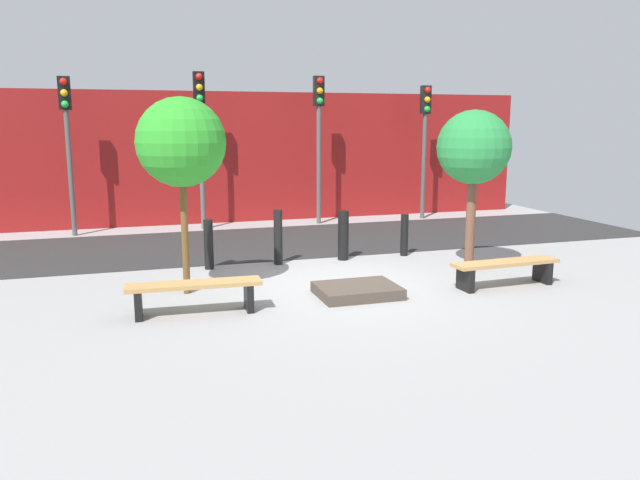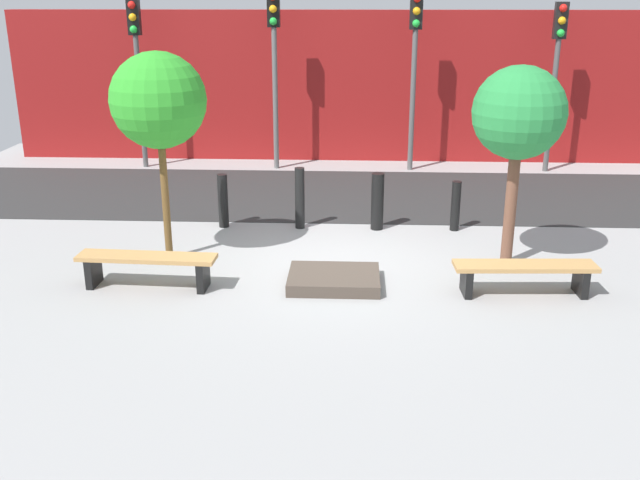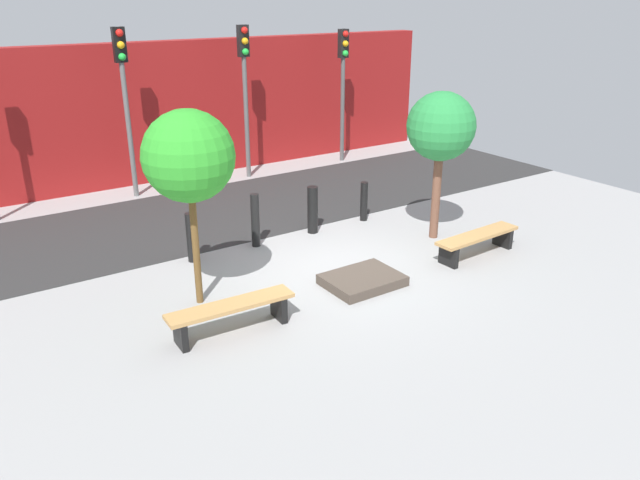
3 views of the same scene
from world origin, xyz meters
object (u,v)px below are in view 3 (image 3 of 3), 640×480
bollard_left (255,220)px  traffic_light_east (343,72)px  bollard_center (313,210)px  bollard_right (364,201)px  bench_left (231,311)px  bench_right (477,240)px  bollard_far_left (191,238)px  tree_behind_left_bench (189,157)px  traffic_light_mid_west (124,83)px  tree_behind_right_bench (441,128)px  traffic_light_mid_east (245,75)px  planter_bed (362,280)px

bollard_left → traffic_light_east: bearing=40.1°
bollard_center → bollard_right: bearing=0.0°
bench_left → bench_right: bearing=2.7°
bench_left → traffic_light_east: bearing=47.8°
bollard_far_left → bollard_right: size_ratio=1.09×
tree_behind_left_bench → bench_right: bearing=-12.8°
bench_right → bollard_left: bollard_left is taller
tree_behind_left_bench → bollard_far_left: size_ratio=3.31×
bollard_center → traffic_light_mid_west: size_ratio=0.25×
bench_right → bollard_center: bollard_center is taller
tree_behind_left_bench → traffic_light_mid_west: 6.25m
tree_behind_right_bench → traffic_light_mid_east: size_ratio=0.75×
bench_left → tree_behind_left_bench: 2.39m
bollard_far_left → traffic_light_mid_east: size_ratio=0.24×
tree_behind_right_bench → bollard_center: (-1.92, 1.62, -1.77)m
planter_bed → bollard_right: 3.31m
tree_behind_left_bench → bollard_center: 4.13m
traffic_light_mid_west → traffic_light_east: traffic_light_mid_west is taller
planter_bed → bollard_center: 2.71m
bollard_left → bollard_right: (2.70, 0.00, -0.10)m
planter_bed → traffic_light_mid_west: 7.77m
bench_left → bench_right: size_ratio=1.01×
bench_right → traffic_light_mid_west: traffic_light_mid_west is taller
bench_right → traffic_light_east: traffic_light_east is taller
bench_left → traffic_light_mid_east: traffic_light_mid_east is taller
planter_bed → bollard_center: bollard_center is taller
bollard_left → traffic_light_mid_west: 5.12m
tree_behind_right_bench → bollard_right: 2.51m
tree_behind_right_bench → bollard_far_left: bearing=160.7°
bench_left → bollard_right: size_ratio=2.24×
bollard_far_left → bollard_right: bollard_far_left is taller
bench_right → traffic_light_east: size_ratio=0.52×
bench_left → bollard_left: (1.92, 2.79, 0.19)m
planter_bed → traffic_light_mid_west: size_ratio=0.32×
traffic_light_mid_west → tree_behind_left_bench: bearing=-99.4°
bollard_left → traffic_light_mid_east: 5.51m
bollard_right → traffic_light_mid_east: 5.10m
bollard_right → tree_behind_left_bench: bearing=-160.7°
bollard_center → bench_left: bearing=-139.5°
bench_left → tree_behind_right_bench: size_ratio=0.66×
bench_right → planter_bed: bench_right is taller
tree_behind_left_bench → bollard_left: size_ratio=2.91×
bollard_center → traffic_light_mid_east: bearing=78.8°
planter_bed → bollard_left: bollard_left is taller
tree_behind_left_bench → traffic_light_mid_east: 7.44m
bollard_left → tree_behind_left_bench: bearing=-139.9°
tree_behind_right_bench → traffic_light_mid_west: bearing=124.1°
bollard_far_left → bollard_left: (1.35, 0.00, 0.07)m
bollard_left → bollard_far_left: bearing=180.0°
planter_bed → bollard_center: bearing=75.4°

